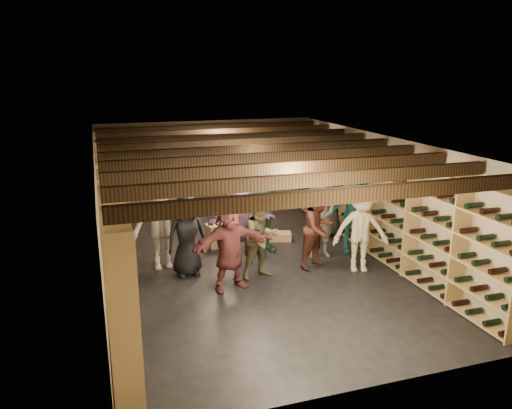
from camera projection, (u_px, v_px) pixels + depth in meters
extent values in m
plane|color=black|center=(254.00, 267.00, 9.57)|extent=(8.00, 8.00, 0.00)
cube|color=tan|center=(207.00, 167.00, 12.93)|extent=(5.50, 0.02, 2.40)
cube|color=tan|center=(362.00, 297.00, 5.58)|extent=(5.50, 0.02, 2.40)
cube|color=tan|center=(99.00, 220.00, 8.44)|extent=(0.02, 8.00, 2.40)
cube|color=tan|center=(383.00, 195.00, 10.07)|extent=(0.02, 8.00, 2.40)
cube|color=#BCB0A1|center=(254.00, 142.00, 8.94)|extent=(5.50, 8.00, 0.01)
cube|color=black|center=(345.00, 195.00, 5.76)|extent=(5.40, 0.12, 0.18)
cube|color=black|center=(314.00, 180.00, 6.57)|extent=(5.40, 0.12, 0.18)
cube|color=black|center=(290.00, 168.00, 7.37)|extent=(5.40, 0.12, 0.18)
cube|color=black|center=(270.00, 158.00, 8.17)|extent=(5.40, 0.12, 0.18)
cube|color=black|center=(254.00, 150.00, 8.98)|extent=(5.40, 0.12, 0.18)
cube|color=black|center=(240.00, 143.00, 9.78)|extent=(5.40, 0.12, 0.18)
cube|color=black|center=(229.00, 137.00, 10.58)|extent=(5.40, 0.12, 0.18)
cube|color=black|center=(219.00, 133.00, 11.39)|extent=(5.40, 0.12, 0.18)
cube|color=black|center=(211.00, 128.00, 12.19)|extent=(5.40, 0.12, 0.18)
cube|color=#A68A50|center=(111.00, 226.00, 8.53)|extent=(0.32, 7.50, 2.15)
cube|color=#A68A50|center=(375.00, 202.00, 10.05)|extent=(0.32, 7.50, 2.15)
cube|color=#A68A50|center=(209.00, 173.00, 12.81)|extent=(4.70, 0.30, 2.15)
cube|color=tan|center=(255.00, 228.00, 11.62)|extent=(0.58, 0.46, 0.17)
cube|color=tan|center=(255.00, 221.00, 11.58)|extent=(0.58, 0.46, 0.17)
cube|color=tan|center=(255.00, 214.00, 11.53)|extent=(0.58, 0.46, 0.17)
cube|color=tan|center=(255.00, 207.00, 11.49)|extent=(0.58, 0.46, 0.17)
cube|color=tan|center=(219.00, 243.00, 10.63)|extent=(0.56, 0.43, 0.17)
cube|color=tan|center=(219.00, 235.00, 10.59)|extent=(0.56, 0.43, 0.17)
cube|color=tan|center=(219.00, 228.00, 10.54)|extent=(0.56, 0.43, 0.17)
cube|color=tan|center=(279.00, 236.00, 11.04)|extent=(0.57, 0.46, 0.17)
imported|color=black|center=(187.00, 236.00, 9.03)|extent=(0.75, 0.52, 1.49)
imported|color=brown|center=(262.00, 238.00, 8.90)|extent=(0.81, 0.69, 1.49)
imported|color=beige|center=(361.00, 230.00, 9.19)|extent=(1.17, 0.87, 1.61)
imported|color=#1F6E6D|center=(352.00, 215.00, 10.19)|extent=(0.98, 0.62, 1.56)
imported|color=brown|center=(230.00, 245.00, 8.42)|extent=(1.54, 0.76, 1.59)
imported|color=gray|center=(321.00, 217.00, 9.88)|extent=(0.65, 0.48, 1.65)
imported|color=#482219|center=(319.00, 229.00, 9.38)|extent=(0.91, 0.83, 1.53)
imported|color=#AFAAA0|center=(161.00, 223.00, 9.28)|extent=(1.16, 0.68, 1.79)
imported|color=#274F31|center=(263.00, 211.00, 10.13)|extent=(1.12, 0.73, 1.77)
imported|color=#815484|center=(241.00, 221.00, 9.85)|extent=(1.42, 0.51, 1.52)
imported|color=#323035|center=(329.00, 196.00, 11.17)|extent=(1.04, 0.86, 1.82)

